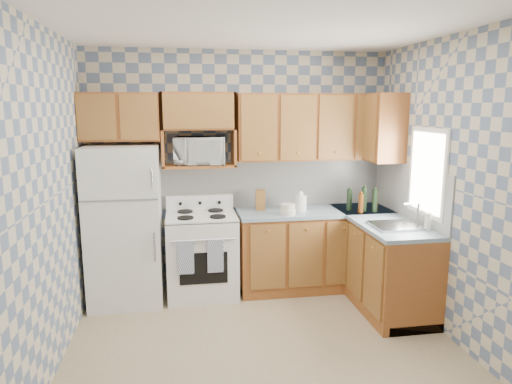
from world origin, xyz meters
TOP-DOWN VIEW (x-y plane):
  - floor at (0.00, 0.00)m, footprint 3.40×3.40m
  - back_wall at (0.00, 1.60)m, footprint 3.40×0.02m
  - right_wall at (1.70, 0.00)m, footprint 0.02×3.20m
  - backsplash_back at (0.40, 1.59)m, footprint 2.60×0.02m
  - backsplash_right at (1.69, 0.80)m, footprint 0.02×1.60m
  - refrigerator at (-1.27, 1.25)m, footprint 0.75×0.70m
  - stove_body at (-0.47, 1.28)m, footprint 0.76×0.65m
  - cooktop at (-0.47, 1.28)m, footprint 0.76×0.65m
  - backguard at (-0.47, 1.55)m, footprint 0.76×0.08m
  - dish_towel_left at (-0.65, 0.93)m, footprint 0.17×0.02m
  - dish_towel_right at (-0.35, 0.93)m, footprint 0.17×0.02m
  - base_cabinets_back at (0.82, 1.30)m, footprint 1.75×0.60m
  - base_cabinets_right at (1.40, 0.80)m, footprint 0.60×1.60m
  - countertop_back at (0.82, 1.30)m, footprint 1.77×0.63m
  - countertop_right at (1.40, 0.80)m, footprint 0.63×1.60m
  - upper_cabinets_back at (0.82, 1.44)m, footprint 1.75×0.33m
  - upper_cabinets_fridge at (-1.29, 1.44)m, footprint 0.82×0.33m
  - upper_cabinets_right at (1.53, 1.25)m, footprint 0.33×0.70m
  - microwave_shelf at (-0.47, 1.44)m, footprint 0.80×0.33m
  - microwave at (-0.46, 1.46)m, footprint 0.58×0.42m
  - sink at (1.40, 0.45)m, footprint 0.48×0.40m
  - window at (1.69, 0.45)m, footprint 0.02×0.66m
  - bottle_0 at (1.35, 1.15)m, footprint 0.06×0.06m
  - bottle_1 at (1.45, 1.09)m, footprint 0.06×0.06m
  - bottle_2 at (1.50, 1.19)m, footprint 0.06×0.06m
  - bottle_3 at (1.28, 1.07)m, footprint 0.06×0.06m
  - bottle_4 at (1.20, 1.21)m, footprint 0.06×0.06m
  - knife_block at (0.21, 1.40)m, footprint 0.12×0.12m
  - electric_kettle at (0.64, 1.27)m, footprint 0.14×0.14m
  - food_containers at (0.46, 1.12)m, footprint 0.18×0.18m
  - soap_bottle at (1.62, 0.27)m, footprint 0.06×0.06m

SIDE VIEW (x-z plane):
  - floor at x=0.00m, z-range 0.00..0.00m
  - base_cabinets_back at x=0.82m, z-range 0.00..0.88m
  - base_cabinets_right at x=1.40m, z-range 0.00..0.88m
  - stove_body at x=-0.47m, z-range 0.00..0.90m
  - dish_towel_left at x=-0.65m, z-range 0.38..0.73m
  - dish_towel_right at x=-0.35m, z-range 0.38..0.73m
  - refrigerator at x=-1.27m, z-range 0.00..1.68m
  - countertop_back at x=0.82m, z-range 0.88..0.92m
  - countertop_right at x=1.40m, z-range 0.88..0.92m
  - cooktop at x=-0.47m, z-range 0.89..0.92m
  - sink at x=1.40m, z-range 0.91..0.94m
  - food_containers at x=0.46m, z-range 0.92..1.04m
  - backguard at x=-0.47m, z-range 0.92..1.08m
  - soap_bottle at x=1.62m, z-range 0.92..1.09m
  - electric_kettle at x=0.64m, z-range 0.92..1.10m
  - bottle_3 at x=1.28m, z-range 0.92..1.14m
  - knife_block at x=0.21m, z-range 0.92..1.15m
  - bottle_2 at x=1.50m, z-range 0.92..1.15m
  - bottle_4 at x=1.20m, z-range 0.92..1.16m
  - bottle_1 at x=1.45m, z-range 0.92..1.17m
  - bottle_0 at x=1.35m, z-range 0.92..1.19m
  - backsplash_back at x=0.40m, z-range 0.92..1.48m
  - backsplash_right at x=1.69m, z-range 0.92..1.48m
  - back_wall at x=0.00m, z-range 0.00..2.70m
  - right_wall at x=1.70m, z-range 0.00..2.70m
  - microwave_shelf at x=-0.47m, z-range 1.42..1.45m
  - window at x=1.69m, z-range 1.02..1.88m
  - microwave at x=-0.46m, z-range 1.45..1.75m
  - upper_cabinets_back at x=0.82m, z-range 1.48..2.22m
  - upper_cabinets_right at x=1.53m, z-range 1.48..2.22m
  - upper_cabinets_fridge at x=-1.29m, z-range 1.72..2.22m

